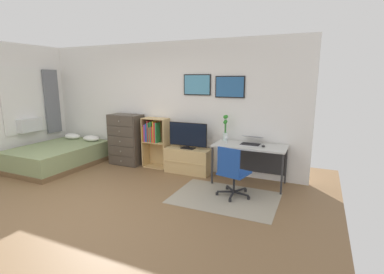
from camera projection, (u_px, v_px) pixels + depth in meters
ground_plane at (86, 208)px, 4.33m from camera, size 7.20×7.20×0.00m
wall_back_with_posters at (164, 106)px, 6.22m from camera, size 6.12×0.09×2.70m
area_rug at (225, 198)px, 4.70m from camera, size 1.70×1.20×0.01m
bed at (59, 155)px, 6.40m from camera, size 1.41×1.96×0.59m
dresser at (126, 139)px, 6.48m from camera, size 0.74×0.46×1.15m
bookshelf at (154, 138)px, 6.23m from camera, size 0.56×0.30×1.10m
tv_stand at (188, 160)px, 5.93m from camera, size 0.95×0.41×0.52m
television at (188, 136)px, 5.80m from camera, size 0.83×0.16×0.54m
desk at (251, 151)px, 5.30m from camera, size 1.31×0.63×0.74m
office_chair at (232, 171)px, 4.64m from camera, size 0.58×0.57×0.86m
laptop at (251, 141)px, 5.28m from camera, size 0.38×0.41×0.16m
computer_mouse at (263, 146)px, 5.06m from camera, size 0.06×0.10×0.03m
bamboo_vase at (225, 128)px, 5.53m from camera, size 0.09×0.10×0.51m
wine_glass at (227, 136)px, 5.33m from camera, size 0.07×0.07×0.18m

